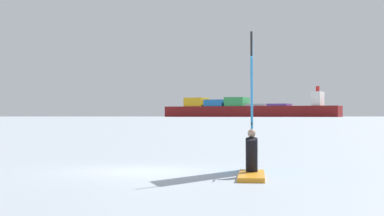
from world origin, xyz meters
TOP-DOWN VIEW (x-y plane):
  - ground_plane at (0.00, 0.00)m, footprint 4000.00×4000.00m
  - windsurfer at (3.22, -0.42)m, footprint 1.01×4.18m
  - cargo_ship at (-104.91, 703.83)m, footprint 206.50×63.37m
  - distant_headland at (-279.87, 1421.83)m, footprint 1334.80×355.22m

SIDE VIEW (x-z plane):
  - ground_plane at x=0.00m, z-range 0.00..0.00m
  - windsurfer at x=3.22m, z-range -0.97..3.07m
  - cargo_ship at x=-104.91m, z-range -8.05..25.73m
  - distant_headland at x=-279.87m, z-range 0.00..23.05m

